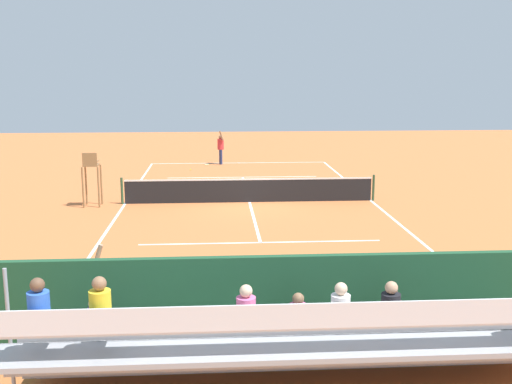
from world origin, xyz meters
TOP-DOWN VIEW (x-y plane):
  - ground_plane at (0.00, 0.00)m, footprint 60.00×60.00m
  - court_line_markings at (0.00, -0.04)m, footprint 10.10×22.20m
  - tennis_net at (0.00, 0.00)m, footprint 10.30×0.10m
  - backdrop_wall at (0.00, 14.00)m, footprint 18.00×0.16m
  - bleacher_stand at (0.12, 15.37)m, footprint 9.06×2.40m
  - umpire_chair at (6.20, 0.35)m, footprint 0.67×0.67m
  - courtside_bench at (-1.99, 13.27)m, footprint 1.80×0.40m
  - equipment_bag at (0.20, 13.40)m, footprint 0.90×0.36m
  - tennis_player at (1.04, -10.60)m, footprint 0.42×0.55m
  - tennis_racket at (1.83, -10.47)m, footprint 0.49×0.54m
  - tennis_ball_near at (2.70, -8.46)m, footprint 0.07×0.07m
  - line_judge at (3.67, 12.98)m, footprint 0.38×0.54m

SIDE VIEW (x-z plane):
  - ground_plane at x=0.00m, z-range 0.00..0.00m
  - court_line_markings at x=0.00m, z-range 0.00..0.01m
  - tennis_racket at x=1.83m, z-range 0.00..0.03m
  - tennis_ball_near at x=2.70m, z-range 0.00..0.07m
  - equipment_bag at x=0.20m, z-range 0.00..0.36m
  - tennis_net at x=0.00m, z-range -0.03..1.04m
  - courtside_bench at x=-1.99m, z-range 0.09..1.02m
  - bleacher_stand at x=0.12m, z-range -0.27..2.21m
  - backdrop_wall at x=0.00m, z-range 0.00..2.00m
  - tennis_player at x=1.04m, z-range 0.05..1.98m
  - line_judge at x=3.67m, z-range 0.05..1.98m
  - umpire_chair at x=6.20m, z-range 0.24..2.38m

